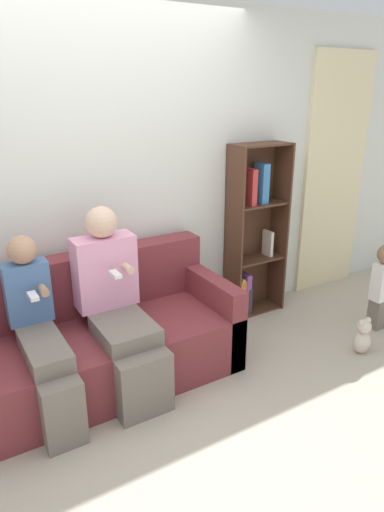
{
  "coord_description": "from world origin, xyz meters",
  "views": [
    {
      "loc": [
        -1.08,
        -2.17,
        1.95
      ],
      "look_at": [
        0.56,
        0.56,
        0.76
      ],
      "focal_mm": 32.0,
      "sensor_mm": 36.0,
      "label": 1
    }
  ],
  "objects_px": {
    "couch": "(95,343)",
    "toddler_standing": "(383,283)",
    "adult_seated": "(117,301)",
    "bookshelf": "(252,238)",
    "teddy_bear": "(362,337)",
    "child_seated": "(41,333)"
  },
  "relations": [
    {
      "from": "couch",
      "to": "toddler_standing",
      "type": "relative_size",
      "value": 2.57
    },
    {
      "from": "adult_seated",
      "to": "bookshelf",
      "type": "relative_size",
      "value": 0.81
    },
    {
      "from": "couch",
      "to": "teddy_bear",
      "type": "height_order",
      "value": "couch"
    },
    {
      "from": "couch",
      "to": "adult_seated",
      "type": "height_order",
      "value": "adult_seated"
    },
    {
      "from": "child_seated",
      "to": "toddler_standing",
      "type": "distance_m",
      "value": 2.73
    },
    {
      "from": "adult_seated",
      "to": "child_seated",
      "type": "relative_size",
      "value": 1.11
    },
    {
      "from": "adult_seated",
      "to": "toddler_standing",
      "type": "relative_size",
      "value": 1.63
    },
    {
      "from": "adult_seated",
      "to": "toddler_standing",
      "type": "height_order",
      "value": "adult_seated"
    },
    {
      "from": "bookshelf",
      "to": "teddy_bear",
      "type": "distance_m",
      "value": 1.22
    },
    {
      "from": "teddy_bear",
      "to": "toddler_standing",
      "type": "bearing_deg",
      "value": 24.53
    },
    {
      "from": "adult_seated",
      "to": "child_seated",
      "type": "height_order",
      "value": "adult_seated"
    },
    {
      "from": "teddy_bear",
      "to": "bookshelf",
      "type": "bearing_deg",
      "value": 105.83
    },
    {
      "from": "adult_seated",
      "to": "bookshelf",
      "type": "distance_m",
      "value": 1.51
    },
    {
      "from": "adult_seated",
      "to": "child_seated",
      "type": "bearing_deg",
      "value": -176.39
    },
    {
      "from": "toddler_standing",
      "to": "child_seated",
      "type": "bearing_deg",
      "value": 172.1
    },
    {
      "from": "couch",
      "to": "adult_seated",
      "type": "relative_size",
      "value": 1.57
    },
    {
      "from": "couch",
      "to": "adult_seated",
      "type": "distance_m",
      "value": 0.38
    },
    {
      "from": "couch",
      "to": "toddler_standing",
      "type": "height_order",
      "value": "couch"
    },
    {
      "from": "bookshelf",
      "to": "couch",
      "type": "bearing_deg",
      "value": -169.09
    },
    {
      "from": "toddler_standing",
      "to": "teddy_bear",
      "type": "xyz_separation_m",
      "value": [
        -0.45,
        -0.21,
        -0.27
      ]
    },
    {
      "from": "toddler_standing",
      "to": "teddy_bear",
      "type": "bearing_deg",
      "value": -155.47
    },
    {
      "from": "toddler_standing",
      "to": "adult_seated",
      "type": "bearing_deg",
      "value": 169.5
    }
  ]
}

